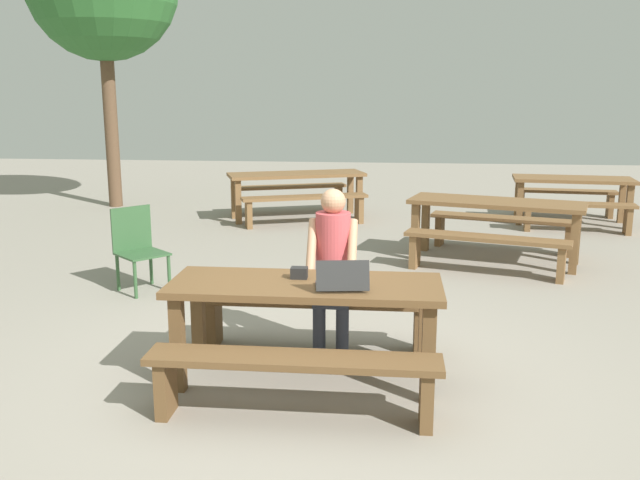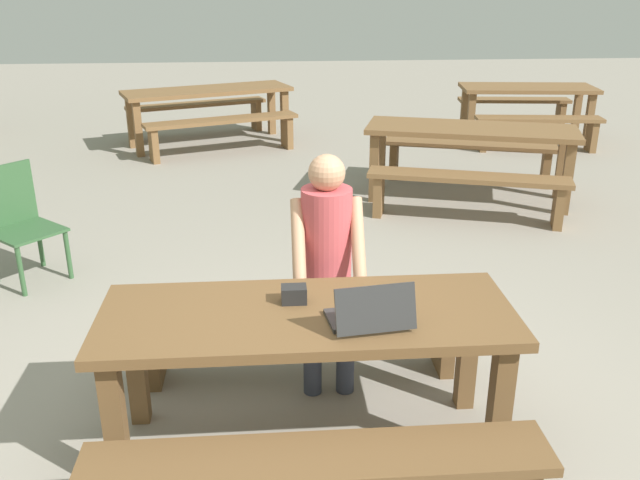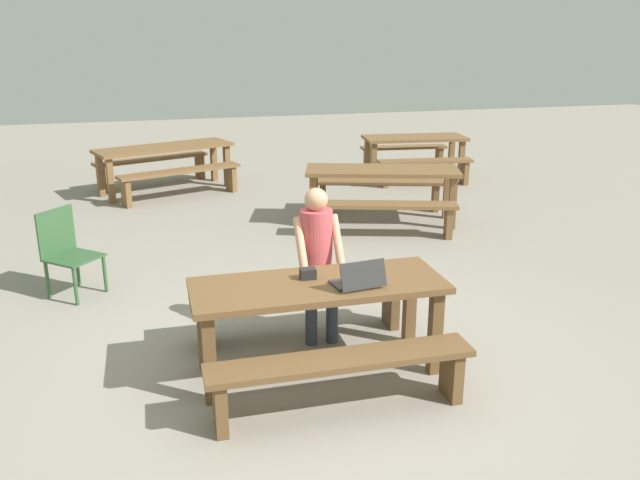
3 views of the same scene
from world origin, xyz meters
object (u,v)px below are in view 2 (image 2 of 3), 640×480
plastic_chair (19,222)px  picnic_table_distant (527,95)px  small_pouch (294,294)px  picnic_table_mid (208,97)px  picnic_table_front (307,334)px  laptop (370,314)px  person_seated (327,258)px  picnic_table_rear (471,139)px

plastic_chair → picnic_table_distant: size_ratio=0.47×
small_pouch → picnic_table_mid: bearing=98.0°
picnic_table_front → laptop: 0.35m
laptop → small_pouch: bearing=-45.1°
small_pouch → person_seated: bearing=67.7°
small_pouch → picnic_table_rear: bearing=62.3°
picnic_table_mid → picnic_table_rear: picnic_table_rear is taller
picnic_table_mid → picnic_table_rear: 3.77m
small_pouch → picnic_table_front: bearing=-60.9°
small_pouch → plastic_chair: bearing=133.9°
person_seated → plastic_chair: size_ratio=1.52×
small_pouch → picnic_table_distant: (3.41, 6.17, -0.17)m
picnic_table_front → plastic_chair: plastic_chair is taller
picnic_table_mid → picnic_table_rear: (2.76, -2.57, 0.00)m
plastic_chair → picnic_table_rear: size_ratio=0.40×
person_seated → picnic_table_mid: bearing=100.6°
picnic_table_mid → picnic_table_rear: size_ratio=1.05×
laptop → picnic_table_mid: laptop is taller
laptop → person_seated: (-0.13, 0.73, -0.04)m
picnic_table_mid → picnic_table_rear: bearing=-63.1°
picnic_table_front → small_pouch: (-0.06, 0.10, 0.15)m
picnic_table_front → laptop: laptop is taller
person_seated → picnic_table_distant: size_ratio=0.71×
picnic_table_front → plastic_chair: 2.93m
person_seated → picnic_table_distant: person_seated is taller
laptop → picnic_table_mid: 6.54m
picnic_table_rear → small_pouch: bearing=-101.1°
person_seated → picnic_table_rear: (1.70, 3.13, -0.11)m
picnic_table_front → picnic_table_distant: 7.11m
picnic_table_front → small_pouch: size_ratio=16.10×
picnic_table_mid → picnic_table_front: bearing=-101.7°
picnic_table_front → picnic_table_rear: bearing=63.7°
picnic_table_front → picnic_table_distant: picnic_table_front is taller
laptop → picnic_table_front: bearing=-36.5°
picnic_table_front → person_seated: 0.61m
person_seated → picnic_table_front: bearing=-103.7°
person_seated → plastic_chair: person_seated is taller
small_pouch → picnic_table_rear: (1.90, 3.61, -0.14)m
picnic_table_front → plastic_chair: size_ratio=2.22×
picnic_table_front → small_pouch: 0.19m
person_seated → plastic_chair: (-2.15, 1.54, -0.30)m
picnic_table_distant → person_seated: bearing=-113.4°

